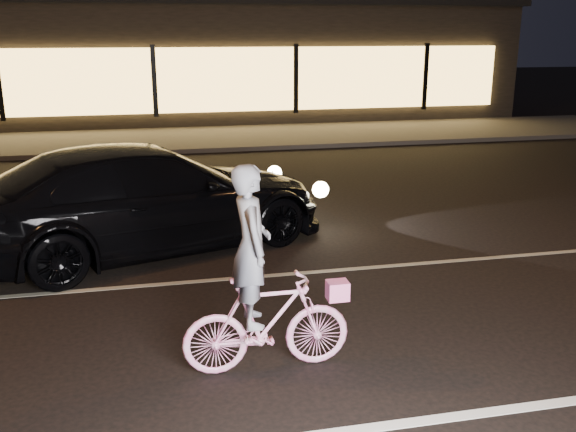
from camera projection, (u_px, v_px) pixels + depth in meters
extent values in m
plane|color=black|center=(190.00, 358.00, 6.37)|extent=(90.00, 90.00, 0.00)
cube|color=gray|center=(179.00, 283.00, 8.24)|extent=(60.00, 0.10, 0.01)
cube|color=#383533|center=(159.00, 140.00, 18.55)|extent=(30.00, 4.00, 0.12)
cube|color=black|center=(152.00, 61.00, 23.63)|extent=(25.00, 8.00, 4.00)
cube|color=black|center=(148.00, 3.00, 23.05)|extent=(25.40, 8.40, 0.30)
cube|color=#E7AE50|center=(154.00, 81.00, 19.90)|extent=(23.00, 0.15, 2.00)
cube|color=black|center=(154.00, 81.00, 19.82)|extent=(0.15, 0.08, 2.20)
cube|color=black|center=(296.00, 79.00, 20.74)|extent=(0.15, 0.08, 2.20)
cube|color=black|center=(425.00, 77.00, 21.67)|extent=(0.15, 0.08, 2.20)
imported|color=#FF42A4|center=(267.00, 323.00, 6.03)|extent=(1.60, 0.45, 0.96)
imported|color=silver|center=(251.00, 246.00, 5.79)|extent=(0.36, 0.55, 1.51)
cube|color=#ED4BA1|center=(338.00, 290.00, 6.10)|extent=(0.20, 0.16, 0.18)
imported|color=black|center=(148.00, 198.00, 9.35)|extent=(5.77, 3.85, 1.55)
sphere|color=#FFF2BF|center=(274.00, 173.00, 11.26)|extent=(0.26, 0.26, 0.26)
sphere|color=#FFF2BF|center=(321.00, 190.00, 10.10)|extent=(0.26, 0.26, 0.26)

